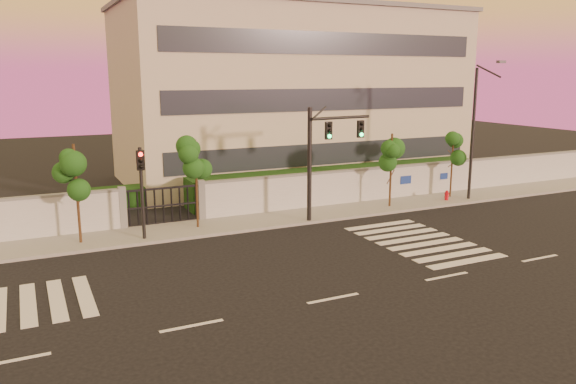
# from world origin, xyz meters

# --- Properties ---
(ground) EXTENTS (120.00, 120.00, 0.00)m
(ground) POSITION_xyz_m (0.00, 0.00, 0.00)
(ground) COLOR black
(ground) RESTS_ON ground
(sidewalk) EXTENTS (60.00, 3.00, 0.15)m
(sidewalk) POSITION_xyz_m (0.00, 10.50, 0.07)
(sidewalk) COLOR gray
(sidewalk) RESTS_ON ground
(perimeter_wall) EXTENTS (60.00, 0.36, 2.20)m
(perimeter_wall) POSITION_xyz_m (0.10, 12.00, 1.07)
(perimeter_wall) COLOR #B0B3B8
(perimeter_wall) RESTS_ON ground
(hedge_row) EXTENTS (41.00, 4.25, 1.80)m
(hedge_row) POSITION_xyz_m (1.17, 14.74, 0.82)
(hedge_row) COLOR #15330F
(hedge_row) RESTS_ON ground
(institutional_building) EXTENTS (24.40, 12.40, 12.25)m
(institutional_building) POSITION_xyz_m (9.00, 21.99, 6.16)
(institutional_building) COLOR beige
(institutional_building) RESTS_ON ground
(road_markings) EXTENTS (57.00, 7.62, 0.02)m
(road_markings) POSITION_xyz_m (-1.58, 3.76, 0.01)
(road_markings) COLOR silver
(road_markings) RESTS_ON ground
(street_tree_c) EXTENTS (1.54, 1.23, 4.60)m
(street_tree_c) POSITION_xyz_m (-7.17, 10.28, 3.39)
(street_tree_c) COLOR #382314
(street_tree_c) RESTS_ON ground
(street_tree_d) EXTENTS (1.36, 1.08, 4.49)m
(street_tree_d) POSITION_xyz_m (-1.64, 10.53, 3.31)
(street_tree_d) COLOR #382314
(street_tree_d) RESTS_ON ground
(street_tree_e) EXTENTS (1.53, 1.22, 4.32)m
(street_tree_e) POSITION_xyz_m (9.64, 10.16, 3.18)
(street_tree_e) COLOR #382314
(street_tree_e) RESTS_ON ground
(street_tree_f) EXTENTS (1.35, 1.07, 4.11)m
(street_tree_f) POSITION_xyz_m (14.55, 10.66, 3.03)
(street_tree_f) COLOR #382314
(street_tree_f) RESTS_ON ground
(traffic_signal_main) EXTENTS (3.77, 0.63, 5.97)m
(traffic_signal_main) POSITION_xyz_m (4.68, 9.27, 3.77)
(traffic_signal_main) COLOR black
(traffic_signal_main) RESTS_ON ground
(traffic_signal_secondary) EXTENTS (0.34, 0.34, 4.39)m
(traffic_signal_secondary) POSITION_xyz_m (-4.47, 9.61, 2.78)
(traffic_signal_secondary) COLOR black
(traffic_signal_secondary) RESTS_ON ground
(streetlight_east) EXTENTS (0.50, 2.00, 8.33)m
(streetlight_east) POSITION_xyz_m (15.15, 9.53, 4.50)
(streetlight_east) COLOR black
(streetlight_east) RESTS_ON ground
(fire_hydrant) EXTENTS (0.28, 0.28, 0.74)m
(fire_hydrant) POSITION_xyz_m (13.65, 9.96, 0.37)
(fire_hydrant) COLOR #B30B1A
(fire_hydrant) RESTS_ON ground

